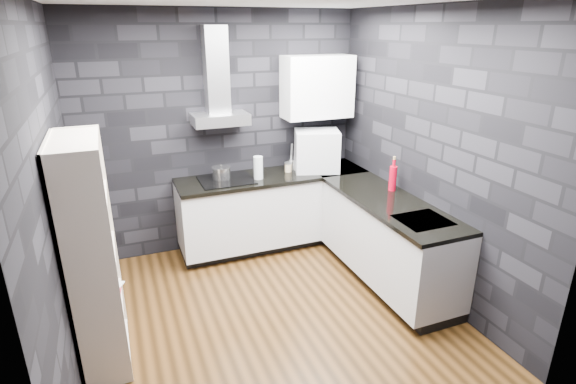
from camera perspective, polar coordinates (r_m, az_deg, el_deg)
ground at (r=4.33m, az=-2.17°, el=-15.09°), size 3.20×3.20×0.00m
wall_back at (r=5.22m, az=-8.44°, el=7.30°), size 3.20×0.05×2.70m
wall_front at (r=2.37m, az=10.92°, el=-9.48°), size 3.20×0.05×2.70m
wall_left at (r=3.56m, az=-27.93°, el=-1.18°), size 0.05×3.20×2.70m
wall_right at (r=4.50m, az=17.54°, el=4.42°), size 0.05×3.20×2.70m
toekick_back at (r=5.54m, az=-1.98°, el=-6.03°), size 2.18×0.50×0.10m
toekick_right at (r=4.91m, az=12.54°, el=-10.27°), size 0.50×1.78×0.10m
counter_back_cab at (r=5.33m, az=-1.89°, el=-2.07°), size 2.20×0.60×0.76m
counter_right_cab at (r=4.69m, az=12.53°, el=-5.85°), size 0.60×1.80×0.76m
counter_back_top at (r=5.18m, az=-1.90°, el=1.99°), size 2.20×0.62×0.04m
counter_right_top at (r=4.52m, az=12.81°, el=-1.32°), size 0.62×1.80×0.04m
counter_corner_top at (r=5.49m, az=5.94°, el=2.99°), size 0.62×0.62×0.04m
hood_body at (r=4.98m, az=-8.59°, el=9.13°), size 0.60×0.34×0.12m
hood_chimney at (r=4.98m, az=-9.10°, el=15.04°), size 0.24×0.20×0.90m
upper_cabinet at (r=5.31m, az=3.72°, el=13.17°), size 0.80×0.35×0.70m
cooktop at (r=5.03m, az=-7.85°, el=1.55°), size 0.58×0.50×0.01m
sink_rim at (r=4.16m, az=16.77°, el=-3.48°), size 0.44×0.40×0.01m
pot at (r=5.05m, az=-8.46°, el=2.37°), size 0.20×0.20×0.12m
glass_vase at (r=5.01m, az=-3.80°, el=3.10°), size 0.11×0.11×0.26m
storage_jar at (r=5.27m, az=0.02°, el=3.10°), size 0.10×0.10×0.10m
utensil_crock at (r=5.33m, az=0.56°, el=3.52°), size 0.13×0.13×0.13m
appliance_garage at (r=5.29m, az=3.67°, el=5.13°), size 0.60×0.53×0.50m
red_bottle at (r=4.76m, az=13.16°, el=1.68°), size 0.08×0.08×0.26m
bookshelf at (r=3.69m, az=-23.65°, el=-7.41°), size 0.43×0.83×1.80m
fruit_bowl at (r=3.58m, az=-23.75°, el=-7.62°), size 0.27×0.27×0.05m
book_red at (r=3.99m, az=-23.08°, el=-10.56°), size 0.17×0.04×0.23m
book_second at (r=4.03m, az=-23.24°, el=-9.90°), size 0.17×0.10×0.25m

